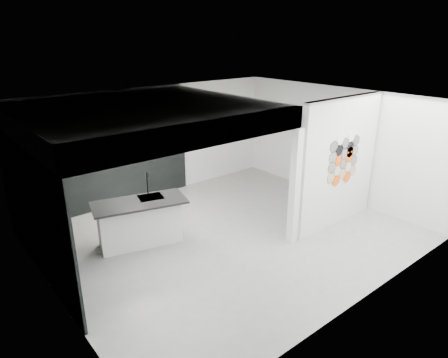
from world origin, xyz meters
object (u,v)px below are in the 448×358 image
kitchen_island (140,221)px  glass_bowl (162,143)px  bottle_dark (107,153)px  kettle (146,146)px  partition_panel (339,163)px  utensil_cup (89,157)px  stockpot (73,158)px  glass_vase (162,143)px  wall_basin (54,230)px

kitchen_island → glass_bowl: (1.75, 2.01, 0.89)m
bottle_dark → kettle: bearing=0.0°
bottle_dark → glass_bowl: bearing=0.0°
partition_panel → glass_bowl: (-2.08, 3.87, -0.02)m
utensil_cup → stockpot: bearing=180.0°
glass_vase → bottle_dark: 1.46m
kitchen_island → kettle: (1.31, 2.01, 0.91)m
wall_basin → stockpot: bearing=61.1°
partition_panel → bottle_dark: partition_panel is taller
kettle → glass_vase: size_ratio=1.15×
glass_vase → utensil_cup: glass_vase is taller
wall_basin → kettle: size_ratio=3.46×
kettle → utensil_cup: kettle is taller
stockpot → glass_vase: size_ratio=1.65×
kitchen_island → stockpot: size_ratio=7.74×
partition_panel → stockpot: partition_panel is taller
kettle → glass_bowl: bearing=15.4°
kettle → utensil_cup: size_ratio=1.74×
stockpot → utensil_cup: bearing=0.0°
bottle_dark → partition_panel: bearing=-47.6°
kettle → glass_bowl: size_ratio=1.08×
wall_basin → glass_bowl: (3.39, 2.07, 0.53)m
kitchen_island → bottle_dark: 2.22m
wall_basin → utensil_cup: 2.61m
partition_panel → glass_vase: partition_panel is taller
stockpot → bottle_dark: 0.80m
glass_bowl → bottle_dark: bearing=180.0°
wall_basin → stockpot: size_ratio=2.40×
wall_basin → utensil_cup: size_ratio=6.03×
kettle → glass_vase: (0.45, 0.00, 0.00)m
partition_panel → glass_bowl: 4.39m
kitchen_island → glass_vase: glass_vase is taller
glass_vase → bottle_dark: (-1.46, 0.00, -0.00)m
kitchen_island → utensil_cup: size_ratio=19.45×
kitchen_island → glass_bowl: size_ratio=12.08×
kitchen_island → stockpot: 2.27m
wall_basin → utensil_cup: utensil_cup is taller
utensil_cup → bottle_dark: bearing=0.0°
wall_basin → kettle: bearing=35.1°
kettle → utensil_cup: 1.44m
glass_vase → wall_basin: bearing=-148.7°
stockpot → glass_vase: (2.25, 0.00, -0.03)m
wall_basin → bottle_dark: 2.88m
wall_basin → bottle_dark: (1.93, 2.07, 0.55)m
glass_vase → utensil_cup: bearing=180.0°
kitchen_island → glass_bowl: 2.81m
partition_panel → stockpot: (-4.33, 3.87, 0.02)m
partition_panel → kitchen_island: bearing=154.1°
partition_panel → glass_vase: 4.39m
bottle_dark → wall_basin: bearing=-133.1°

